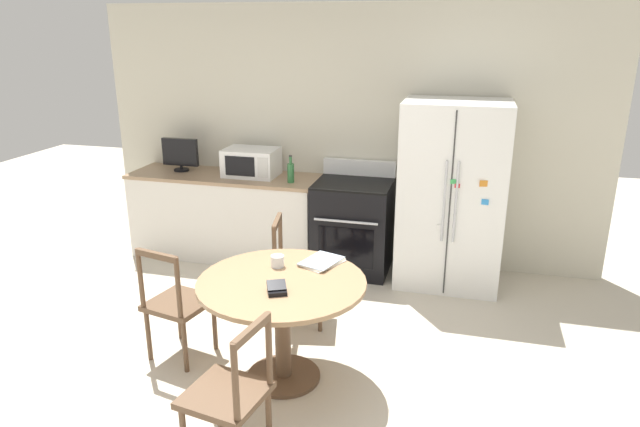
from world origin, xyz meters
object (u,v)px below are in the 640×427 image
counter_bottle (291,172)px  wallet (277,289)px  refrigerator (452,195)px  oven_range (353,226)px  dining_chair_near (230,395)px  microwave (251,162)px  candle_glass (278,262)px  dining_chair_left (177,304)px  countertop_tv (180,154)px  dining_chair_far (297,273)px

counter_bottle → wallet: counter_bottle is taller
refrigerator → oven_range: (-0.94, 0.04, -0.40)m
counter_bottle → dining_chair_near: (0.51, -2.75, -0.57)m
dining_chair_near → microwave: bearing=28.4°
counter_bottle → candle_glass: 1.76m
microwave → dining_chair_left: (0.17, -1.99, -0.61)m
oven_range → dining_chair_near: size_ratio=1.20×
countertop_tv → dining_chair_near: (1.78, -2.90, -0.65)m
countertop_tv → dining_chair_near: bearing=-58.4°
refrigerator → countertop_tv: 2.85m
dining_chair_far → microwave: bearing=-155.9°
counter_bottle → candle_glass: bearing=-75.6°
oven_range → dining_chair_left: oven_range is taller
microwave → dining_chair_far: 1.62m
dining_chair_near → candle_glass: 1.12m
counter_bottle → wallet: (0.57, -2.09, -0.22)m
oven_range → candle_glass: bearing=-95.9°
counter_bottle → candle_glass: size_ratio=2.92×
oven_range → dining_chair_near: 2.84m
refrigerator → candle_glass: bearing=-122.9°
countertop_tv → dining_chair_left: bearing=-63.9°
oven_range → microwave: (-1.09, 0.06, 0.57)m
counter_bottle → refrigerator: bearing=1.8°
microwave → dining_chair_far: size_ratio=0.60×
wallet → dining_chair_far: bearing=99.9°
countertop_tv → dining_chair_far: bearing=-36.5°
dining_chair_near → refrigerator: bearing=-10.9°
wallet → dining_chair_near: bearing=-95.0°
oven_range → countertop_tv: 1.99m
countertop_tv → dining_chair_left: (0.97, -1.99, -0.65)m
dining_chair_near → candle_glass: (-0.07, 1.06, 0.36)m
candle_glass → dining_chair_left: bearing=-168.7°
dining_chair_near → countertop_tv: bearing=41.4°
candle_glass → microwave: bearing=116.2°
oven_range → dining_chair_near: (-0.11, -2.84, -0.03)m
refrigerator → counter_bottle: 1.57m
dining_chair_far → oven_range: bearing=158.1°
dining_chair_near → dining_chair_far: bearing=13.8°
refrigerator → wallet: refrigerator is taller
counter_bottle → wallet: bearing=-74.8°
oven_range → wallet: size_ratio=6.51×
dining_chair_near → dining_chair_left: bearing=51.5°
refrigerator → dining_chair_near: bearing=-110.6°
microwave → wallet: (1.04, -2.24, -0.26)m
oven_range → dining_chair_left: size_ratio=1.20×
counter_bottle → dining_chair_near: 2.85m
dining_chair_left → wallet: 0.97m
refrigerator → dining_chair_left: 2.69m
refrigerator → wallet: (-0.99, -2.14, -0.09)m
refrigerator → dining_chair_far: 1.68m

